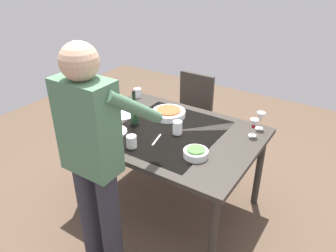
{
  "coord_description": "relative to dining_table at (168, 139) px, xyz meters",
  "views": [
    {
      "loc": [
        -1.29,
        1.99,
        2.12
      ],
      "look_at": [
        0.0,
        0.0,
        0.83
      ],
      "focal_mm": 35.34,
      "sensor_mm": 36.0,
      "label": 1
    }
  ],
  "objects": [
    {
      "name": "wine_glass_left",
      "position": [
        -0.61,
        -0.45,
        0.18
      ],
      "size": [
        0.07,
        0.07,
        0.15
      ],
      "color": "white",
      "rests_on": "dining_table"
    },
    {
      "name": "water_cup_near_left",
      "position": [
        0.1,
        0.35,
        0.12
      ],
      "size": [
        0.08,
        0.08,
        0.1
      ],
      "primitive_type": "cylinder",
      "color": "silver",
      "rests_on": "dining_table"
    },
    {
      "name": "serving_bowl_pasta",
      "position": [
        0.14,
        -0.23,
        0.11
      ],
      "size": [
        0.3,
        0.3,
        0.07
      ],
      "color": "silver",
      "rests_on": "dining_table"
    },
    {
      "name": "ground_plane",
      "position": [
        0.0,
        0.0,
        -0.7
      ],
      "size": [
        6.0,
        6.0,
        0.0
      ],
      "primitive_type": "plane",
      "color": "brown"
    },
    {
      "name": "person_server",
      "position": [
        0.04,
        0.79,
        0.26
      ],
      "size": [
        0.42,
        0.61,
        1.69
      ],
      "color": "#2D2D38",
      "rests_on": "ground_plane"
    },
    {
      "name": "wine_glass_right",
      "position": [
        -0.61,
        -0.31,
        0.18
      ],
      "size": [
        0.07,
        0.07,
        0.15
      ],
      "color": "white",
      "rests_on": "dining_table"
    },
    {
      "name": "dinner_plate_near",
      "position": [
        0.51,
        -0.02,
        0.08
      ],
      "size": [
        0.23,
        0.23,
        0.01
      ],
      "primitive_type": "cylinder",
      "color": "silver",
      "rests_on": "dining_table"
    },
    {
      "name": "side_bowl_salad",
      "position": [
        -0.37,
        0.21,
        0.11
      ],
      "size": [
        0.18,
        0.18,
        0.07
      ],
      "color": "silver",
      "rests_on": "dining_table"
    },
    {
      "name": "dinner_plate_far",
      "position": [
        0.37,
        0.26,
        0.08
      ],
      "size": [
        0.23,
        0.23,
        0.01
      ],
      "primitive_type": "cylinder",
      "color": "silver",
      "rests_on": "dining_table"
    },
    {
      "name": "dining_table",
      "position": [
        0.0,
        0.0,
        0.0
      ],
      "size": [
        1.47,
        1.07,
        0.78
      ],
      "color": "#332D28",
      "rests_on": "ground_plane"
    },
    {
      "name": "water_cup_far_left",
      "position": [
        0.64,
        -0.43,
        0.12
      ],
      "size": [
        0.08,
        0.08,
        0.09
      ],
      "primitive_type": "cylinder",
      "color": "silver",
      "rests_on": "dining_table"
    },
    {
      "name": "water_cup_near_right",
      "position": [
        -0.08,
        -0.01,
        0.13
      ],
      "size": [
        0.08,
        0.08,
        0.11
      ],
      "primitive_type": "cylinder",
      "color": "silver",
      "rests_on": "dining_table"
    },
    {
      "name": "table_fork",
      "position": [
        -0.0,
        0.17,
        0.08
      ],
      "size": [
        0.06,
        0.18,
        0.0
      ],
      "primitive_type": "cube",
      "rotation": [
        0.0,
        0.0,
        0.23
      ],
      "color": "silver",
      "rests_on": "dining_table"
    },
    {
      "name": "wine_bottle",
      "position": [
        0.32,
        0.03,
        0.18
      ],
      "size": [
        0.07,
        0.07,
        0.3
      ],
      "color": "black",
      "rests_on": "dining_table"
    },
    {
      "name": "chair_near",
      "position": [
        0.28,
        -0.91,
        -0.18
      ],
      "size": [
        0.4,
        0.4,
        0.91
      ],
      "color": "black",
      "rests_on": "ground_plane"
    }
  ]
}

